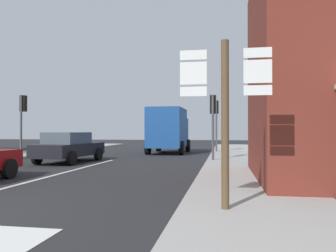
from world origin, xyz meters
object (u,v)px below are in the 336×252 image
(delivery_truck, at_px, (169,129))
(traffic_light_near_left, at_px, (23,112))
(route_sign_post, at_px, (225,111))
(traffic_light_far_right, at_px, (216,114))
(traffic_light_near_right, at_px, (213,113))
(sedan_far, at_px, (69,147))

(delivery_truck, xyz_separation_m, traffic_light_near_left, (-7.32, -5.61, 0.96))
(route_sign_post, bearing_deg, traffic_light_far_right, 91.92)
(delivery_truck, xyz_separation_m, route_sign_post, (3.81, -16.40, 0.26))
(delivery_truck, relative_size, traffic_light_near_right, 1.53)
(route_sign_post, distance_m, traffic_light_far_right, 16.95)
(traffic_light_far_right, bearing_deg, traffic_light_near_left, -149.85)
(route_sign_post, relative_size, traffic_light_near_right, 0.98)
(delivery_truck, distance_m, traffic_light_far_right, 3.44)
(traffic_light_near_left, xyz_separation_m, traffic_light_far_right, (10.56, 6.13, 0.07))
(sedan_far, bearing_deg, traffic_light_near_left, 155.06)
(sedan_far, bearing_deg, traffic_light_near_right, 8.59)
(traffic_light_far_right, bearing_deg, delivery_truck, -170.77)
(traffic_light_near_left, height_order, traffic_light_far_right, traffic_light_far_right)
(delivery_truck, relative_size, traffic_light_far_right, 1.39)
(sedan_far, height_order, route_sign_post, route_sign_post)
(traffic_light_near_right, bearing_deg, sedan_far, -171.41)
(sedan_far, xyz_separation_m, traffic_light_far_right, (6.95, 7.81, 1.92))
(route_sign_post, xyz_separation_m, traffic_light_near_right, (-0.57, 10.16, 0.52))
(traffic_light_far_right, bearing_deg, traffic_light_near_right, -90.00)
(sedan_far, relative_size, traffic_light_near_left, 1.23)
(route_sign_post, height_order, traffic_light_far_right, traffic_light_far_right)
(delivery_truck, height_order, route_sign_post, route_sign_post)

